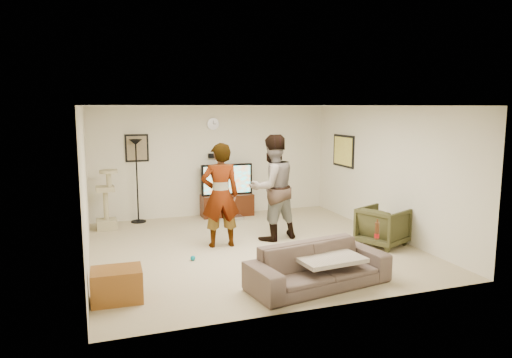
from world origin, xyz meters
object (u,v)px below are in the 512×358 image
object	(u,v)px
floor_lamp	(137,181)
beer_bottle	(377,231)
person_left	(220,195)
sofa	(318,266)
cat_tree	(106,200)
tv_stand	(227,205)
tv	(227,179)
armchair	(383,226)
side_table	(117,285)
person_right	(272,188)

from	to	relation	value
floor_lamp	beer_bottle	world-z (taller)	floor_lamp
person_left	sofa	size ratio (longest dim) A/B	0.92
cat_tree	person_left	bearing A→B (deg)	-45.50
tv_stand	floor_lamp	distance (m)	2.10
tv	armchair	world-z (taller)	tv
armchair	side_table	distance (m)	4.78
cat_tree	armchair	bearing A→B (deg)	-31.30
person_left	armchair	bearing A→B (deg)	166.00
cat_tree	side_table	size ratio (longest dim) A/B	1.93
tv_stand	side_table	size ratio (longest dim) A/B	1.85
side_table	sofa	bearing A→B (deg)	-8.57
tv	person_right	world-z (taller)	person_right
tv	sofa	world-z (taller)	tv
tv	floor_lamp	bearing A→B (deg)	178.71
tv_stand	floor_lamp	xyz separation A→B (m)	(-1.99, 0.04, 0.65)
cat_tree	tv	bearing A→B (deg)	7.35
tv_stand	person_left	xyz separation A→B (m)	(-0.76, -2.28, 0.69)
cat_tree	armchair	distance (m)	5.49
cat_tree	side_table	distance (m)	3.86
tv	armchair	xyz separation A→B (m)	(2.02, -3.19, -0.50)
person_right	armchair	bearing A→B (deg)	136.16
tv_stand	tv	world-z (taller)	tv
tv_stand	side_table	xyz separation A→B (m)	(-2.65, -4.19, -0.03)
cat_tree	person_right	size ratio (longest dim) A/B	0.62
floor_lamp	armchair	bearing A→B (deg)	-38.89
person_right	side_table	bearing A→B (deg)	21.75
tv_stand	beer_bottle	distance (m)	4.71
cat_tree	floor_lamp	bearing A→B (deg)	30.09
floor_lamp	side_table	xyz separation A→B (m)	(-0.66, -4.23, -0.68)
cat_tree	beer_bottle	bearing A→B (deg)	-49.57
person_left	tv_stand	bearing A→B (deg)	-104.26
beer_bottle	side_table	bearing A→B (deg)	173.61
tv_stand	beer_bottle	size ratio (longest dim) A/B	4.73
tv_stand	side_table	bearing A→B (deg)	-122.37
person_right	sofa	world-z (taller)	person_right
tv_stand	armchair	bearing A→B (deg)	-57.65
floor_lamp	beer_bottle	xyz separation A→B (m)	(2.95, -4.64, -0.18)
floor_lamp	person_left	world-z (taller)	person_left
tv	cat_tree	distance (m)	2.69
person_left	sofa	distance (m)	2.52
side_table	cat_tree	bearing A→B (deg)	90.12
tv_stand	beer_bottle	world-z (taller)	beer_bottle
sofa	side_table	world-z (taller)	sofa
person_right	beer_bottle	distance (m)	2.55
tv	beer_bottle	distance (m)	4.69
tv	person_left	distance (m)	2.40
tv_stand	armchair	world-z (taller)	armchair
tv_stand	sofa	xyz separation A→B (m)	(0.03, -4.59, 0.05)
cat_tree	person_right	bearing A→B (deg)	-31.58
beer_bottle	armchair	world-z (taller)	beer_bottle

